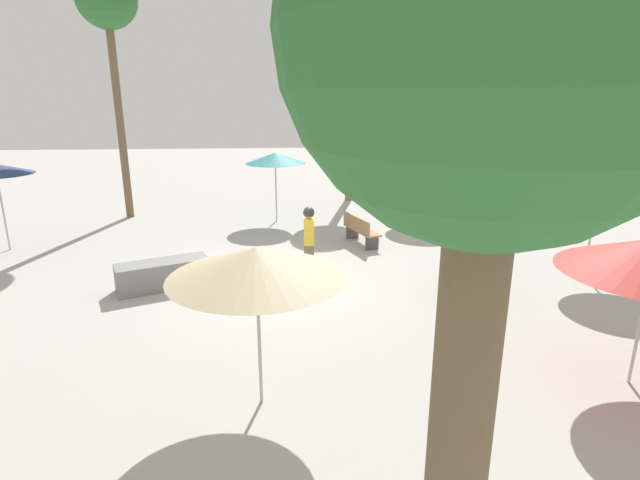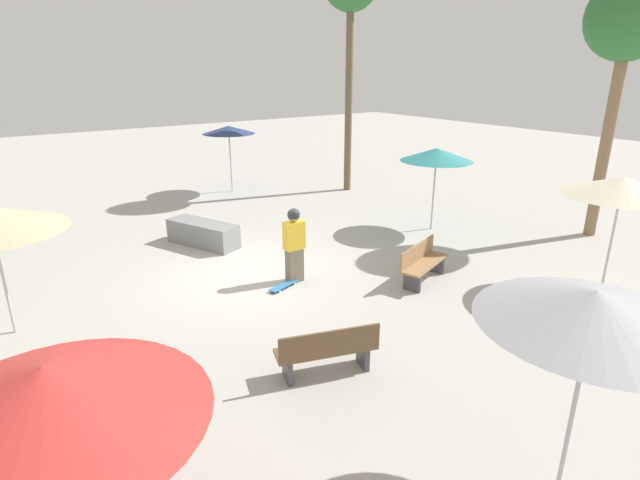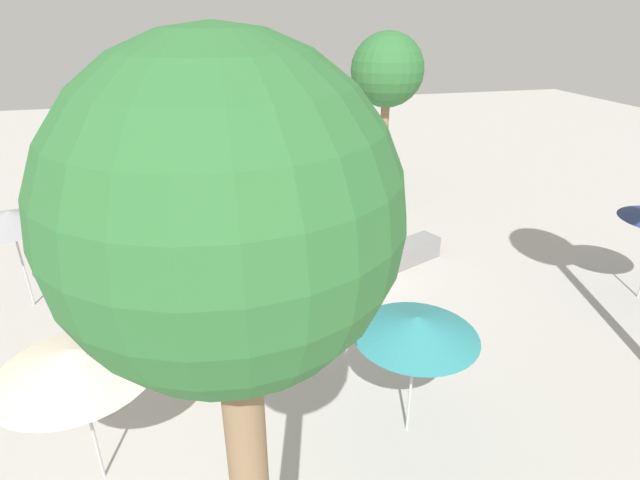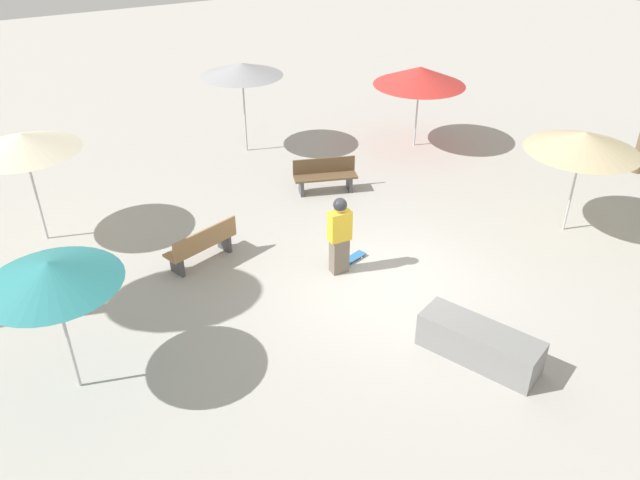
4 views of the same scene
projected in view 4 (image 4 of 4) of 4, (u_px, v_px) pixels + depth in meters
The scene contains 11 objects.
ground_plane at pixel (388, 283), 12.51m from camera, with size 60.00×60.00×0.00m, color #B2AFA8.
skater_main at pixel (340, 233), 12.42m from camera, with size 0.46×0.28×1.69m.
skateboard at pixel (351, 259), 13.16m from camera, with size 0.82×0.44×0.07m.
concrete_ledge at pixel (479, 344), 10.47m from camera, with size 1.43×2.16×0.64m.
bench_near at pixel (325, 176), 15.81m from camera, with size 1.66×0.91×0.85m.
bench_far at pixel (202, 245), 12.95m from camera, with size 1.66×0.94×0.85m.
shade_umbrella_red at pixel (420, 76), 17.52m from camera, with size 2.62×2.62×2.35m.
shade_umbrella_teal at pixel (50, 273), 8.93m from camera, with size 2.04×2.04×2.38m.
shade_umbrella_tan at pixel (584, 142), 13.24m from camera, with size 2.44×2.44×2.37m.
shade_umbrella_grey at pixel (242, 69), 17.03m from camera, with size 2.26×2.26×2.56m.
shade_umbrella_cream at pixel (22, 142), 12.81m from camera, with size 2.30×2.30×2.50m.
Camera 4 is at (-6.08, -8.34, 7.25)m, focal length 35.00 mm.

